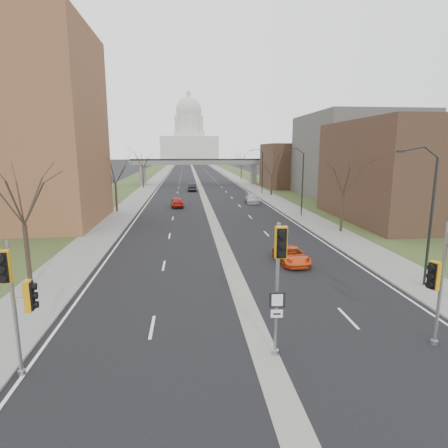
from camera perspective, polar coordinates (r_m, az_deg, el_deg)
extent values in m
plane|color=black|center=(17.80, 5.55, -17.58)|extent=(700.00, 700.00, 0.00)
cube|color=black|center=(165.53, -4.68, 8.19)|extent=(20.00, 600.00, 0.01)
cube|color=gray|center=(165.53, -4.68, 8.19)|extent=(1.20, 600.00, 0.02)
cube|color=gray|center=(166.19, -0.50, 8.26)|extent=(4.00, 600.00, 0.12)
cube|color=gray|center=(165.73, -8.87, 8.12)|extent=(4.00, 600.00, 0.12)
cube|color=#2A3D1C|center=(166.85, 1.58, 8.26)|extent=(8.00, 600.00, 0.10)
cube|color=#2A3D1C|center=(166.16, -10.96, 8.05)|extent=(8.00, 600.00, 0.10)
cube|color=#453020|center=(51.18, 26.58, 7.16)|extent=(16.00, 20.00, 12.00)
cube|color=#57554F|center=(74.17, 19.42, 9.75)|extent=(18.00, 22.00, 15.00)
cube|color=#453020|center=(88.99, 10.83, 8.70)|extent=(14.00, 14.00, 10.00)
cube|color=slate|center=(96.08, -12.29, 7.32)|extent=(1.20, 2.50, 5.00)
cube|color=slate|center=(97.01, 4.51, 7.58)|extent=(1.20, 2.50, 5.00)
cube|color=slate|center=(95.38, -3.88, 9.33)|extent=(34.00, 3.00, 1.00)
cube|color=black|center=(95.36, -3.88, 9.75)|extent=(34.00, 0.15, 0.50)
cube|color=beige|center=(335.30, -5.30, 11.39)|extent=(48.00, 42.00, 20.00)
cube|color=beige|center=(335.57, -5.34, 13.44)|extent=(26.00, 26.00, 5.00)
cylinder|color=beige|center=(336.05, -5.37, 14.97)|extent=(22.00, 22.00, 14.00)
sphere|color=beige|center=(336.96, -5.40, 16.84)|extent=(22.00, 22.00, 22.00)
cylinder|color=beige|center=(338.30, -5.44, 18.77)|extent=(3.60, 3.60, 4.50)
cylinder|color=black|center=(26.40, 28.95, 0.11)|extent=(0.16, 0.16, 8.00)
cube|color=black|center=(24.78, 25.47, 9.94)|extent=(0.45, 0.18, 0.14)
cylinder|color=black|center=(49.80, 11.86, 5.85)|extent=(0.16, 0.16, 8.00)
cube|color=black|center=(48.95, 9.45, 10.94)|extent=(0.45, 0.18, 0.14)
cylinder|color=black|center=(74.93, 5.86, 7.74)|extent=(0.16, 0.16, 8.00)
cube|color=black|center=(74.37, 4.16, 11.10)|extent=(0.45, 0.18, 0.14)
cylinder|color=#382B21|center=(26.07, -27.73, -4.41)|extent=(0.28, 0.28, 4.00)
cylinder|color=#382B21|center=(54.57, -16.09, 3.85)|extent=(0.28, 0.28, 3.75)
cylinder|color=#382B21|center=(88.06, -12.21, 6.83)|extent=(0.28, 0.28, 4.25)
cylinder|color=#382B21|center=(41.15, 17.51, 1.67)|extent=(0.28, 0.28, 4.00)
cylinder|color=#382B21|center=(72.43, 7.23, 5.81)|extent=(0.28, 0.28, 3.50)
cylinder|color=#382B21|center=(111.64, 2.63, 7.94)|extent=(0.28, 0.28, 4.25)
cylinder|color=gray|center=(16.32, -29.29, -11.39)|extent=(0.14, 0.14, 5.36)
cylinder|color=gray|center=(17.42, -28.43, -19.29)|extent=(0.29, 0.29, 0.21)
cube|color=#CB840B|center=(15.28, -30.52, -5.63)|extent=(0.47, 0.46, 1.19)
cube|color=#CB840B|center=(15.99, -27.68, -9.71)|extent=(0.46, 0.47, 1.19)
cylinder|color=gray|center=(15.77, 8.06, -10.09)|extent=(0.15, 0.15, 5.72)
cylinder|color=gray|center=(16.96, 7.79, -18.78)|extent=(0.31, 0.31, 0.22)
cube|color=#CB840B|center=(14.59, 8.67, -2.79)|extent=(0.49, 0.47, 1.26)
cube|color=black|center=(15.89, 8.02, -11.19)|extent=(0.66, 0.08, 0.66)
cube|color=silver|center=(16.13, 7.96, -13.18)|extent=(0.50, 0.07, 0.33)
cylinder|color=gray|center=(18.93, 30.16, -8.10)|extent=(0.15, 0.15, 5.58)
cylinder|color=gray|center=(19.91, 29.38, -15.44)|extent=(0.30, 0.30, 0.21)
cube|color=#CB840B|center=(18.34, 29.37, -6.84)|extent=(0.56, 0.57, 1.23)
imported|color=#B21D14|center=(57.73, -7.15, 3.37)|extent=(2.18, 4.71, 1.56)
imported|color=black|center=(80.24, -4.89, 5.59)|extent=(1.67, 4.78, 1.57)
imported|color=#D84817|center=(29.31, 10.26, -4.69)|extent=(2.21, 4.54, 1.24)
imported|color=#A2A1A8|center=(61.60, 4.33, 3.86)|extent=(2.36, 5.14, 1.46)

